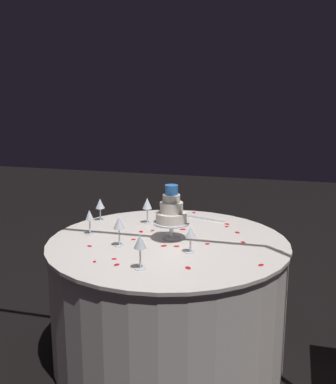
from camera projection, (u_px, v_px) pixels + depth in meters
The scene contains 30 objects.
ground_plane at pixel (168, 355), 3.00m from camera, with size 12.00×12.00×0.00m, color black.
decorative_arch at pixel (147, 103), 2.29m from camera, with size 2.14×0.06×2.48m.
main_table at pixel (168, 299), 2.92m from camera, with size 1.46×1.46×0.76m.
tiered_cake at pixel (171, 212), 2.83m from camera, with size 0.22×0.22×0.34m.
wine_glass_0 at pixel (140, 243), 2.38m from camera, with size 0.07×0.07×0.18m.
wine_glass_1 at pixel (100, 205), 3.24m from camera, with size 0.06×0.06×0.16m.
wine_glass_2 at pixel (191, 234), 2.62m from camera, with size 0.06×0.06×0.15m.
wine_glass_3 at pixel (89, 217), 2.93m from camera, with size 0.06×0.06×0.16m.
wine_glass_4 at pixel (119, 224), 2.72m from camera, with size 0.06×0.06×0.18m.
wine_glass_5 at pixel (147, 204), 3.17m from camera, with size 0.06×0.06×0.18m.
cake_knife at pixel (208, 219), 3.29m from camera, with size 0.29×0.11×0.01m.
rose_petal_0 at pixel (114, 259), 2.54m from camera, with size 0.03×0.02×0.00m, color red.
rose_petal_1 at pixel (227, 226), 3.12m from camera, with size 0.03×0.02×0.00m, color red.
rose_petal_2 at pixel (207, 244), 2.78m from camera, with size 0.03×0.02×0.00m, color red.
rose_petal_3 at pixel (141, 231), 3.01m from camera, with size 0.04×0.03×0.00m, color red.
rose_petal_4 at pixel (134, 239), 2.86m from camera, with size 0.03×0.02×0.00m, color red.
rose_petal_5 at pixel (176, 246), 2.74m from camera, with size 0.03×0.02×0.00m, color red.
rose_petal_6 at pixel (152, 231), 3.03m from camera, with size 0.03×0.02×0.00m, color red.
rose_petal_7 at pixel (164, 246), 2.74m from camera, with size 0.04×0.03×0.00m, color red.
rose_petal_8 at pixel (243, 242), 2.81m from camera, with size 0.03×0.02×0.00m, color red.
rose_petal_9 at pixel (237, 232), 2.99m from camera, with size 0.04×0.03×0.00m, color red.
rose_petal_10 at pixel (183, 225), 3.14m from camera, with size 0.04×0.03×0.00m, color red.
rose_petal_11 at pixel (188, 268), 2.41m from camera, with size 0.04×0.03×0.00m, color red.
rose_petal_12 at pixel (90, 246), 2.74m from camera, with size 0.03×0.02×0.00m, color red.
rose_petal_13 at pixel (261, 265), 2.45m from camera, with size 0.04×0.02×0.00m, color red.
rose_petal_14 at pixel (117, 265), 2.46m from camera, with size 0.04×0.02×0.00m, color red.
rose_petal_15 at pixel (194, 213), 3.46m from camera, with size 0.03×0.02×0.00m, color red.
rose_petal_16 at pixel (227, 224), 3.17m from camera, with size 0.04×0.03×0.00m, color red.
rose_petal_17 at pixel (183, 229), 3.06m from camera, with size 0.04×0.03×0.00m, color red.
rose_petal_18 at pixel (95, 262), 2.50m from camera, with size 0.02×0.02×0.00m, color red.
Camera 1 is at (-0.70, 2.61, 1.68)m, focal length 44.00 mm.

